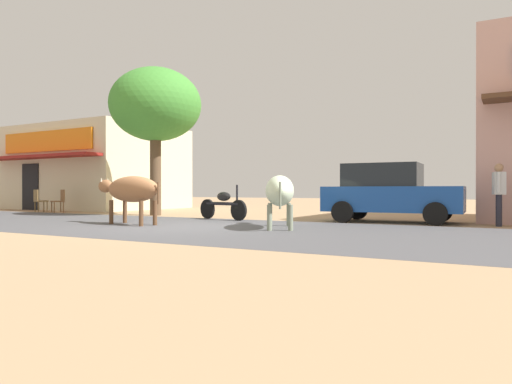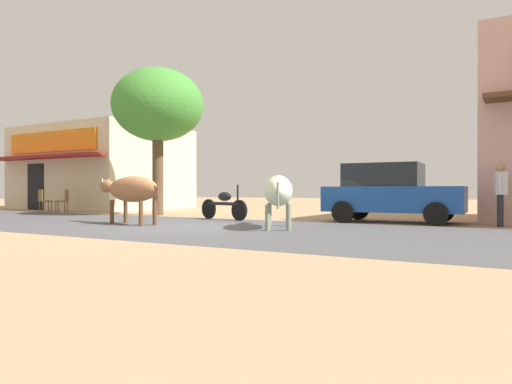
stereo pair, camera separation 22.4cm
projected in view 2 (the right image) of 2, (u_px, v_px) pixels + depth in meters
The scene contains 11 objects.
ground at pixel (174, 226), 11.77m from camera, with size 80.00×80.00×0.00m, color tan.
asphalt_road at pixel (174, 226), 11.77m from camera, with size 72.00×6.20×0.00m, color #504F53.
storefront_left_cafe at pixel (103, 169), 23.48m from camera, with size 7.16×6.71×3.92m.
roadside_tree at pixel (158, 106), 16.85m from camera, with size 3.25×3.25×5.25m.
parked_hatchback_car at pixel (390, 192), 13.14m from camera, with size 3.77×1.93×1.64m.
parked_motorcycle at pixel (224, 204), 14.35m from camera, with size 1.98×0.60×1.06m.
cow_near_brown at pixel (131, 190), 12.39m from camera, with size 2.57×0.96×1.27m.
cow_far_dark at pixel (278, 191), 11.16m from camera, with size 1.62×2.58×1.25m.
pedestrian_by_shop at pixel (500, 190), 11.60m from camera, with size 0.33×0.61×1.56m.
cafe_chair_near_tree at pixel (44, 199), 19.41m from camera, with size 0.55×0.55×0.92m.
cafe_chair_by_doorway at pixel (64, 200), 19.13m from camera, with size 0.57×0.57×0.92m.
Camera 2 is at (7.65, -9.16, 0.90)m, focal length 33.09 mm.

